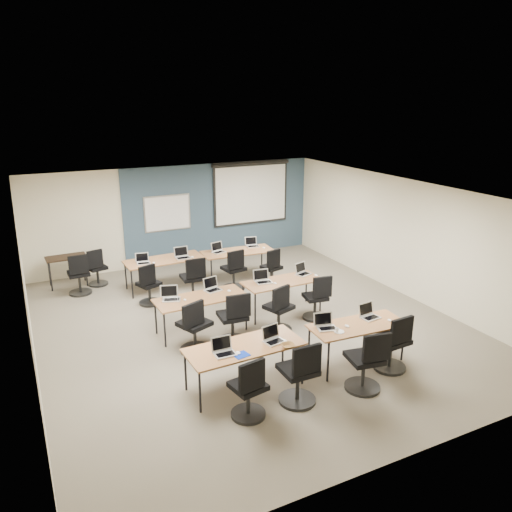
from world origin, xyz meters
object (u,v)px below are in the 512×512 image
projector_screen (251,190)px  laptop_2 (325,325)px  utility_table (66,260)px  laptop_11 (252,244)px  task_chair_10 (234,273)px  laptop_9 (182,255)px  task_chair_11 (272,270)px  task_chair_6 (279,312)px  task_chair_3 (393,347)px  spare_chair_b (79,278)px  task_chair_4 (194,330)px  task_chair_1 (300,378)px  training_table_mid_right (282,283)px  laptop_5 (212,287)px  training_table_mid_left (201,300)px  training_table_front_right (358,327)px  whiteboard (167,213)px  task_chair_0 (249,393)px  task_chair_7 (317,301)px  laptop_8 (143,261)px  laptop_0 (224,350)px  task_chair_5 (234,322)px  task_chair_2 (366,366)px  laptop_4 (171,296)px  task_chair_8 (149,288)px  laptop_3 (369,314)px  spare_chair_a (97,271)px  laptop_1 (273,338)px  laptop_10 (218,250)px  task_chair_9 (194,282)px  training_table_back_left (164,261)px  training_table_back_right (238,253)px  training_table_front_left (245,348)px

projector_screen → laptop_2: projector_screen is taller
utility_table → laptop_11: bearing=-16.3°
task_chair_10 → laptop_11: (0.90, 0.88, 0.37)m
laptop_9 → task_chair_11: size_ratio=0.36×
laptop_2 → task_chair_6: (-0.06, 1.50, -0.37)m
task_chair_3 → spare_chair_b: bearing=122.6°
task_chair_4 → task_chair_1: bearing=-90.1°
training_table_mid_right → laptop_5: laptop_5 is taller
training_table_mid_left → utility_table: 4.35m
laptop_9 → training_table_front_right: bearing=-71.6°
training_table_mid_left → laptop_5: (0.34, 0.27, 0.11)m
whiteboard → task_chair_3: 7.42m
task_chair_0 → task_chair_7: size_ratio=1.01×
laptop_8 → task_chair_11: laptop_8 is taller
projector_screen → laptop_0: 7.58m
projector_screen → task_chair_5: size_ratio=2.30×
task_chair_2 → laptop_11: bearing=91.5°
laptop_4 → task_chair_8: bearing=109.3°
laptop_5 → utility_table: size_ratio=0.35×
laptop_3 → task_chair_4: size_ratio=0.31×
training_table_front_right → laptop_9: 5.12m
task_chair_1 → task_chair_10: task_chair_1 is taller
task_chair_2 → spare_chair_a: 7.27m
utility_table → laptop_4: bearing=-69.5°
laptop_1 → laptop_10: laptop_10 is taller
spare_chair_a → training_table_front_right: bearing=-74.1°
projector_screen → laptop_4: bearing=-131.8°
task_chair_1 → laptop_8: task_chair_1 is taller
task_chair_1 → laptop_8: size_ratio=3.41×
task_chair_1 → laptop_10: size_ratio=3.28×
training_table_mid_right → task_chair_2: 3.22m
task_chair_8 → task_chair_9: task_chair_9 is taller
training_table_back_left → task_chair_7: 3.91m
task_chair_8 → spare_chair_b: size_ratio=0.97×
training_table_mid_left → laptop_11: bearing=46.3°
task_chair_3 → utility_table: bearing=120.6°
training_table_back_right → laptop_3: laptop_3 is taller
training_table_back_right → task_chair_1: size_ratio=1.72×
training_table_front_left → laptop_4: (-0.48, 2.34, 0.11)m
spare_chair_a → task_chair_2: bearing=-79.9°
laptop_0 → task_chair_4: task_chair_4 is taller
laptop_1 → laptop_4: bearing=101.9°
laptop_3 → task_chair_4: bearing=145.8°
task_chair_3 → task_chair_9: (-1.99, 4.41, -0.00)m
whiteboard → task_chair_6: size_ratio=1.26×
laptop_0 → laptop_9: (0.92, 4.80, 0.00)m
training_table_front_right → task_chair_1: task_chair_1 is taller
projector_screen → spare_chair_a: projector_screen is taller
training_table_front_left → laptop_0: bearing=-171.3°
laptop_0 → laptop_11: size_ratio=1.03×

